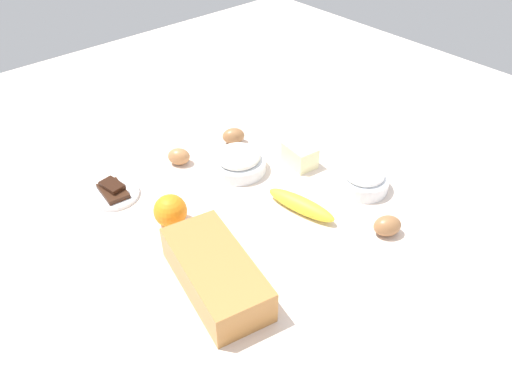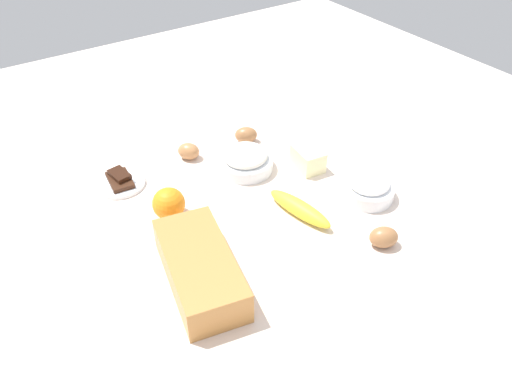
# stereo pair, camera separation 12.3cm
# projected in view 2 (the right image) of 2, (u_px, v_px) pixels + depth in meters

# --- Properties ---
(ground_plane) EXTENTS (2.40, 2.40, 0.02)m
(ground_plane) POSITION_uv_depth(u_px,v_px,m) (256.00, 207.00, 1.26)
(ground_plane) COLOR beige
(loaf_pan) EXTENTS (0.30, 0.19, 0.08)m
(loaf_pan) POSITION_uv_depth(u_px,v_px,m) (200.00, 268.00, 1.03)
(loaf_pan) COLOR #B77A3D
(loaf_pan) RESTS_ON ground_plane
(flour_bowl) EXTENTS (0.15, 0.15, 0.07)m
(flour_bowl) POSITION_uv_depth(u_px,v_px,m) (245.00, 160.00, 1.35)
(flour_bowl) COLOR white
(flour_bowl) RESTS_ON ground_plane
(sugar_bowl) EXTENTS (0.13, 0.13, 0.07)m
(sugar_bowl) POSITION_uv_depth(u_px,v_px,m) (368.00, 188.00, 1.26)
(sugar_bowl) COLOR white
(sugar_bowl) RESTS_ON ground_plane
(banana) EXTENTS (0.19, 0.08, 0.04)m
(banana) POSITION_uv_depth(u_px,v_px,m) (300.00, 208.00, 1.21)
(banana) COLOR yellow
(banana) RESTS_ON ground_plane
(orange_fruit) EXTENTS (0.08, 0.08, 0.08)m
(orange_fruit) POSITION_uv_depth(u_px,v_px,m) (169.00, 204.00, 1.19)
(orange_fruit) COLOR orange
(orange_fruit) RESTS_ON ground_plane
(butter_block) EXTENTS (0.10, 0.07, 0.06)m
(butter_block) POSITION_uv_depth(u_px,v_px,m) (308.00, 159.00, 1.36)
(butter_block) COLOR #F4EDB2
(butter_block) RESTS_ON ground_plane
(egg_near_butter) EXTENTS (0.07, 0.08, 0.05)m
(egg_near_butter) POSITION_uv_depth(u_px,v_px,m) (246.00, 135.00, 1.47)
(egg_near_butter) COLOR #9D693F
(egg_near_butter) RESTS_ON ground_plane
(egg_beside_bowl) EXTENTS (0.08, 0.08, 0.05)m
(egg_beside_bowl) POSITION_uv_depth(u_px,v_px,m) (384.00, 237.00, 1.12)
(egg_beside_bowl) COLOR #9B683F
(egg_beside_bowl) RESTS_ON ground_plane
(egg_loose) EXTENTS (0.08, 0.08, 0.05)m
(egg_loose) POSITION_uv_depth(u_px,v_px,m) (189.00, 151.00, 1.40)
(egg_loose) COLOR #B27849
(egg_loose) RESTS_ON ground_plane
(chocolate_plate) EXTENTS (0.13, 0.13, 0.03)m
(chocolate_plate) POSITION_uv_depth(u_px,v_px,m) (120.00, 182.00, 1.31)
(chocolate_plate) COLOR white
(chocolate_plate) RESTS_ON ground_plane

